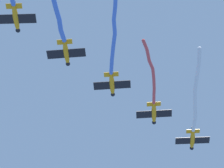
# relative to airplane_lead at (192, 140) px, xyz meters

# --- Properties ---
(airplane_lead) EXTENTS (5.95, 8.01, 2.02)m
(airplane_lead) POSITION_rel_airplane_lead_xyz_m (0.00, 0.00, 0.00)
(airplane_lead) COLOR orange
(smoke_trail_lead) EXTENTS (21.02, 1.38, 1.76)m
(smoke_trail_lead) POSITION_rel_airplane_lead_xyz_m (13.01, -0.04, 0.54)
(smoke_trail_lead) COLOR white
(airplane_left_wing) EXTENTS (5.99, 8.05, 2.02)m
(airplane_left_wing) POSITION_rel_airplane_lead_xyz_m (7.70, -9.18, 0.25)
(airplane_left_wing) COLOR orange
(smoke_trail_left_wing) EXTENTS (16.23, 3.22, 2.11)m
(smoke_trail_left_wing) POSITION_rel_airplane_lead_xyz_m (18.42, -10.05, -0.71)
(smoke_trail_left_wing) COLOR #DB4C4C
(airplane_right_wing) EXTENTS (6.00, 8.05, 2.02)m
(airplane_right_wing) POSITION_rel_airplane_lead_xyz_m (15.40, -18.37, 0.50)
(airplane_right_wing) COLOR orange
(smoke_trail_right_wing) EXTENTS (26.07, 2.39, 3.56)m
(smoke_trail_right_wing) POSITION_rel_airplane_lead_xyz_m (30.93, -17.39, 1.70)
(smoke_trail_right_wing) COLOR #4C75DB
(airplane_slot) EXTENTS (6.01, 8.06, 2.02)m
(airplane_slot) POSITION_rel_airplane_lead_xyz_m (23.10, -27.55, 0.75)
(airplane_slot) COLOR orange
(airplane_trail) EXTENTS (5.95, 8.01, 2.02)m
(airplane_trail) POSITION_rel_airplane_lead_xyz_m (30.80, -36.75, 1.00)
(airplane_trail) COLOR orange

